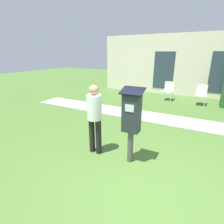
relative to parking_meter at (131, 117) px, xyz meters
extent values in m
plane|color=#476B2D|center=(0.44, -0.58, -1.02)|extent=(40.00, 40.00, 0.00)
cube|color=#A3A099|center=(0.44, 2.90, -1.01)|extent=(12.00, 1.10, 0.02)
cube|color=beige|center=(0.44, 7.19, 0.58)|extent=(10.00, 0.24, 3.20)
cube|color=#2D3D4C|center=(-0.96, 7.06, 0.28)|extent=(1.10, 0.02, 2.00)
cube|color=#2D3D4C|center=(1.84, 7.06, 0.28)|extent=(1.10, 0.02, 2.00)
cylinder|color=#4C4C4C|center=(0.00, 0.00, -0.67)|extent=(0.12, 0.12, 0.70)
cube|color=#23282D|center=(0.00, 0.00, 0.08)|extent=(0.34, 0.22, 0.80)
cube|color=silver|center=(0.00, -0.12, 0.20)|extent=(0.18, 0.01, 0.14)
cube|color=black|center=(0.00, 0.00, 0.51)|extent=(0.44, 0.31, 0.12)
cylinder|color=black|center=(-0.94, -0.04, -0.61)|extent=(0.13, 0.13, 0.82)
cylinder|color=black|center=(-0.76, -0.04, -0.61)|extent=(0.13, 0.13, 0.82)
cylinder|color=white|center=(-0.85, -0.04, 0.08)|extent=(0.32, 0.32, 0.55)
sphere|color=tan|center=(-0.85, -0.04, 0.46)|extent=(0.21, 0.21, 0.21)
cylinder|color=white|center=(-0.55, 5.46, -0.81)|extent=(0.03, 0.03, 0.42)
cylinder|color=white|center=(-0.17, 5.46, -0.81)|extent=(0.03, 0.03, 0.42)
cylinder|color=white|center=(-0.55, 5.84, -0.81)|extent=(0.03, 0.03, 0.42)
cylinder|color=white|center=(-0.17, 5.84, -0.81)|extent=(0.03, 0.03, 0.42)
cube|color=white|center=(-0.36, 5.65, -0.58)|extent=(0.44, 0.44, 0.04)
cube|color=white|center=(-0.36, 5.85, -0.34)|extent=(0.44, 0.04, 0.44)
cylinder|color=white|center=(0.91, 5.26, -0.81)|extent=(0.03, 0.03, 0.42)
cylinder|color=white|center=(1.29, 5.26, -0.81)|extent=(0.03, 0.03, 0.42)
cylinder|color=white|center=(0.91, 5.64, -0.81)|extent=(0.03, 0.03, 0.42)
cylinder|color=white|center=(1.29, 5.64, -0.81)|extent=(0.03, 0.03, 0.42)
cube|color=white|center=(1.10, 5.45, -0.58)|extent=(0.44, 0.44, 0.04)
cube|color=white|center=(1.10, 5.65, -0.34)|extent=(0.44, 0.04, 0.44)
camera|label=1|loc=(1.18, -3.03, 1.18)|focal=28.00mm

